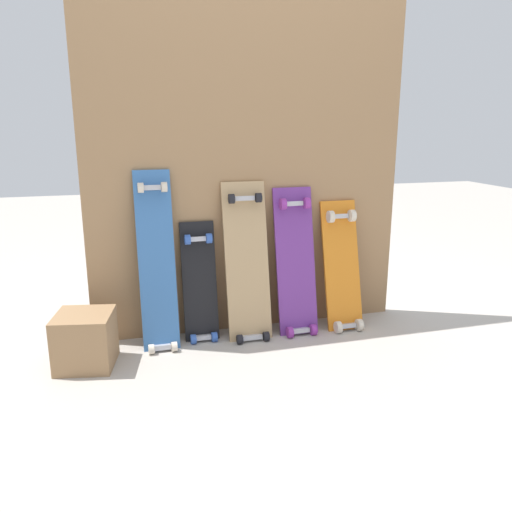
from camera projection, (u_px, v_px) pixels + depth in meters
name	position (u px, v px, depth m)	size (l,w,h in m)	color
ground_plane	(253.00, 329.00, 2.89)	(12.00, 12.00, 0.00)	#B2AAA0
plywood_wall_panel	(249.00, 169.00, 2.73)	(1.72, 0.04, 1.77)	#99724C
skateboard_blue	(157.00, 268.00, 2.60)	(0.18, 0.24, 0.97)	#386BAD
skateboard_black	(200.00, 288.00, 2.72)	(0.18, 0.18, 0.70)	black
skateboard_natural	(247.00, 268.00, 2.73)	(0.23, 0.24, 0.90)	tan
skateboard_purple	(296.00, 267.00, 2.81)	(0.22, 0.24, 0.85)	#6B338C
skateboard_orange	(342.00, 271.00, 2.88)	(0.21, 0.26, 0.77)	orange
wooden_crate	(85.00, 340.00, 2.43)	(0.26, 0.26, 0.26)	#99724C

